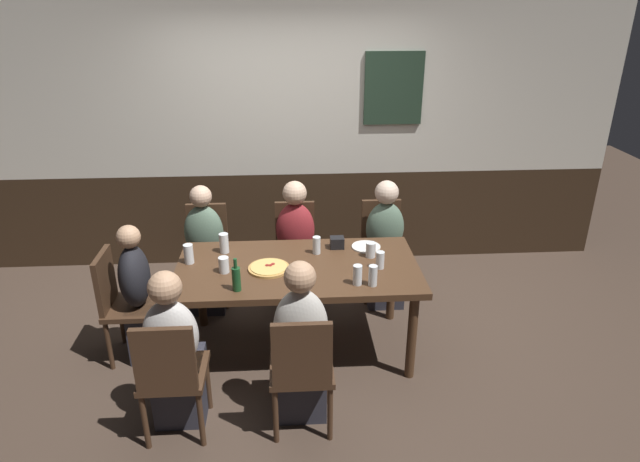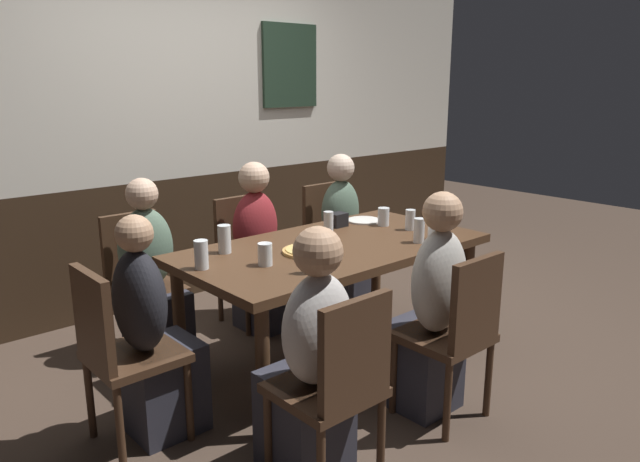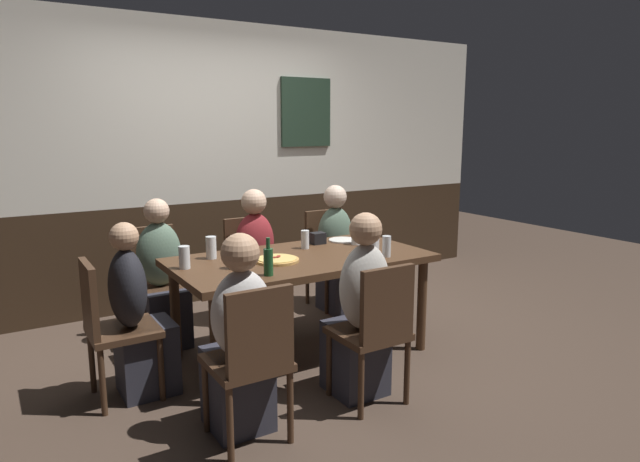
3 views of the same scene
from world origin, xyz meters
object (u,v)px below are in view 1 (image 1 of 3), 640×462
Objects in this scene: highball_clear at (189,255)px; beer_glass_tall at (357,276)px; chair_mid_far at (295,245)px; beer_glass_half at (224,266)px; pint_glass_amber at (317,246)px; beer_bottle_green at (236,278)px; person_left_far at (205,258)px; plate_white_large at (366,247)px; person_left_near at (176,359)px; person_mid_far at (296,253)px; chair_mid_near at (302,367)px; chair_head_west at (122,300)px; person_head_west at (145,304)px; tumbler_short at (371,250)px; pint_glass_pale at (224,244)px; tumbler_water at (373,276)px; condiment_caddy at (337,243)px; chair_right_far at (382,243)px; dining_table at (298,275)px; chair_left_near at (171,372)px; person_mid_near at (301,352)px; pint_glass_stout at (380,261)px; pizza at (269,268)px; person_right_far at (385,252)px.

highball_clear is 1.29m from beer_glass_tall.
beer_glass_half is (-0.54, -0.96, 0.30)m from chair_mid_far.
beer_bottle_green reaches higher than pint_glass_amber.
pint_glass_amber is 0.58× the size of beer_bottle_green.
person_left_far is 4.87× the size of plate_white_large.
person_left_near is 0.98× the size of person_mid_far.
chair_mid_near is 1.15m from pint_glass_amber.
person_head_west is (0.16, 0.00, -0.04)m from chair_head_west.
tumbler_short is 0.18m from plate_white_large.
pint_glass_pale is 1.33× the size of tumbler_short.
person_mid_far is 9.66× the size of beer_glass_half.
person_mid_far is 1.22m from tumbler_water.
person_left_far is at bearing 54.26° from chair_head_west.
person_mid_far reaches higher than tumbler_short.
tumbler_short is (0.16, 0.43, -0.01)m from beer_glass_tall.
tumbler_water reaches higher than chair_mid_near.
pint_glass_amber is 0.75m from beer_glass_half.
person_mid_far reaches higher than beer_bottle_green.
highball_clear is 1.36× the size of condiment_caddy.
chair_right_far is (2.12, 0.89, 0.00)m from chair_head_west.
chair_mid_far is at bearing 37.58° from person_head_west.
dining_table is 7.86× the size of plate_white_large.
person_mid_near reaches higher than chair_left_near.
chair_right_far reaches higher than dining_table.
beer_glass_half is at bearing 68.52° from person_left_near.
person_left_near is 9.44× the size of beer_glass_half.
beer_bottle_green is 2.19× the size of condiment_caddy.
chair_left_near is (-0.80, -0.89, -0.17)m from dining_table.
dining_table is 0.91m from chair_mid_far.
chair_mid_near reaches higher than pint_glass_stout.
plate_white_large is at bearing 23.22° from pizza.
person_mid_far is (0.80, 0.00, 0.02)m from person_left_far.
dining_table is at bearing -126.96° from pint_glass_amber.
person_right_far is at bearing 63.77° from chair_mid_near.
chair_mid_far is (0.00, 0.89, -0.17)m from dining_table.
person_left_near reaches higher than condiment_caddy.
beer_bottle_green is (-0.94, -0.01, 0.02)m from tumbler_water.
dining_table is 1.10m from person_left_far.
pint_glass_stout is (1.77, -0.07, 0.34)m from person_head_west.
chair_head_west is 0.17m from person_head_west.
tumbler_short is (0.57, 0.85, 0.30)m from person_mid_near.
beer_glass_tall reaches higher than pizza.
chair_mid_near is 0.78× the size of person_left_near.
beer_glass_tall is 0.93× the size of pint_glass_pale.
beer_glass_tall is 1.23× the size of tumbler_short.
plate_white_large is at bearing 32.56° from beer_bottle_green.
pizza is at bearing -142.68° from person_right_far.
chair_head_west is at bearing 146.02° from chair_mid_near.
chair_mid_near is 0.16m from person_mid_near.
person_right_far reaches higher than pint_glass_stout.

